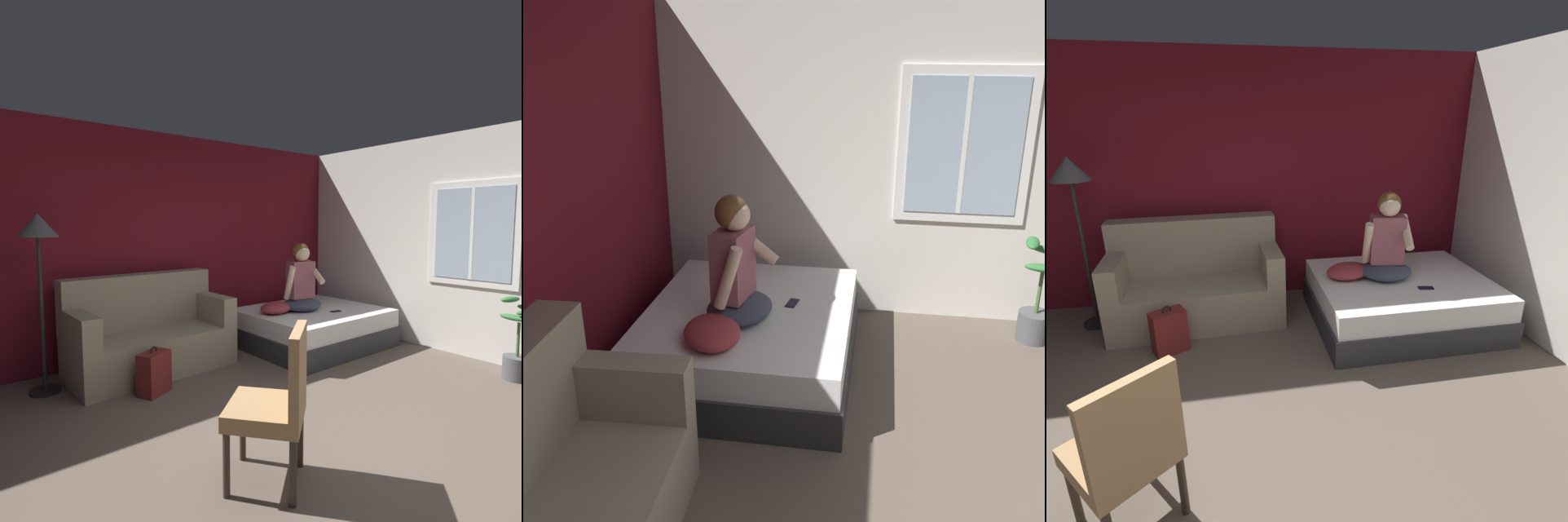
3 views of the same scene
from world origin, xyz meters
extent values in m
plane|color=brown|center=(0.00, 0.00, 0.00)|extent=(40.00, 40.00, 0.00)
cube|color=maroon|center=(0.00, 2.97, 1.35)|extent=(10.87, 0.16, 2.70)
cube|color=#2D2D33|center=(1.83, 1.92, 0.13)|extent=(1.78, 1.50, 0.26)
cube|color=white|center=(1.83, 1.92, 0.37)|extent=(1.72, 1.45, 0.22)
cube|color=gray|center=(-0.24, 2.32, 0.22)|extent=(1.73, 0.88, 0.44)
cube|color=gray|center=(-0.25, 2.61, 0.74)|extent=(1.71, 0.32, 0.60)
cube|color=gray|center=(-1.00, 2.28, 0.60)|extent=(0.22, 0.81, 0.32)
cube|color=gray|center=(0.52, 2.35, 0.60)|extent=(0.22, 0.81, 0.32)
cylinder|color=#382D23|center=(-0.46, 0.36, 0.20)|extent=(0.04, 0.04, 0.40)
cylinder|color=#382D23|center=(-0.76, 0.11, 0.20)|extent=(0.04, 0.04, 0.40)
cylinder|color=#382D23|center=(-0.21, 0.06, 0.20)|extent=(0.04, 0.04, 0.40)
cube|color=#9E7A51|center=(-0.48, 0.08, 0.45)|extent=(0.65, 0.65, 0.10)
cube|color=#9E7A51|center=(-0.35, -0.07, 0.74)|extent=(0.39, 0.34, 0.48)
ellipsoid|color=#383D51|center=(1.65, 1.95, 0.56)|extent=(0.59, 0.52, 0.16)
cube|color=#8C4C56|center=(1.66, 1.99, 0.88)|extent=(0.36, 0.25, 0.48)
cylinder|color=beige|center=(1.46, 1.97, 0.86)|extent=(0.11, 0.22, 0.44)
cylinder|color=beige|center=(1.82, 1.88, 0.98)|extent=(0.14, 0.38, 0.29)
sphere|color=beige|center=(1.66, 1.97, 1.23)|extent=(0.21, 0.21, 0.21)
ellipsoid|color=brown|center=(1.66, 1.99, 1.24)|extent=(0.26, 0.26, 0.23)
cube|color=maroon|center=(-0.47, 1.75, 0.20)|extent=(0.35, 0.30, 0.40)
cube|color=maroon|center=(-0.52, 1.86, 0.11)|extent=(0.24, 0.15, 0.18)
torus|color=black|center=(-0.47, 1.75, 0.42)|extent=(0.08, 0.05, 0.09)
ellipsoid|color=#993338|center=(1.29, 2.04, 0.55)|extent=(0.58, 0.51, 0.14)
cube|color=black|center=(1.94, 1.62, 0.48)|extent=(0.15, 0.09, 0.01)
cylinder|color=black|center=(-1.27, 2.43, 0.01)|extent=(0.28, 0.28, 0.03)
cylinder|color=black|center=(-1.27, 2.43, 0.76)|extent=(0.04, 0.04, 1.45)
cone|color=#4C4C51|center=(-1.27, 2.43, 1.59)|extent=(0.36, 0.36, 0.22)
camera|label=1|loc=(-2.01, -1.78, 1.60)|focal=28.00mm
camera|label=2|loc=(-2.06, 1.03, 2.38)|focal=42.00mm
camera|label=3|loc=(0.14, -1.67, 2.07)|focal=28.00mm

